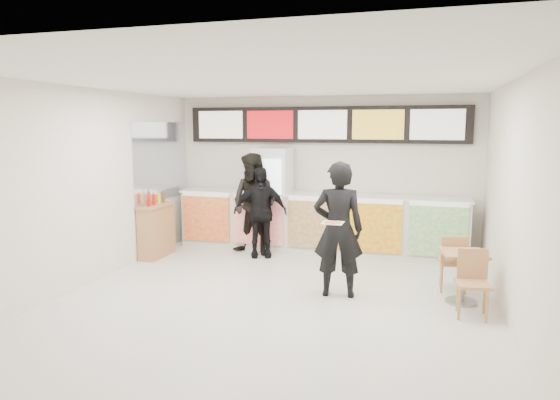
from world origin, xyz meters
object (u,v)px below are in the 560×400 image
at_px(cafe_table, 463,268).
at_px(condiment_ledge, 156,230).
at_px(service_counter, 318,223).
at_px(drinks_fridge, 272,199).
at_px(customer_main, 338,229).
at_px(customer_mid, 260,212).
at_px(customer_left, 254,204).

bearing_deg(cafe_table, condiment_ledge, 159.00).
relative_size(service_counter, drinks_fridge, 2.78).
relative_size(customer_main, customer_mid, 1.15).
height_order(drinks_fridge, customer_main, drinks_fridge).
height_order(drinks_fridge, customer_left, drinks_fridge).
height_order(service_counter, cafe_table, service_counter).
relative_size(drinks_fridge, customer_left, 1.04).
bearing_deg(customer_left, drinks_fridge, 86.02).
bearing_deg(drinks_fridge, customer_mid, -92.58).
height_order(service_counter, condiment_ledge, condiment_ledge).
bearing_deg(cafe_table, customer_main, 176.20).
distance_m(customer_main, condiment_ledge, 3.85).
bearing_deg(condiment_ledge, cafe_table, -10.87).
distance_m(drinks_fridge, customer_mid, 0.69).
xyz_separation_m(drinks_fridge, cafe_table, (3.43, -2.25, -0.50)).
relative_size(customer_mid, cafe_table, 1.12).
xyz_separation_m(service_counter, condiment_ledge, (-2.82, -1.21, -0.07)).
distance_m(customer_mid, condiment_ledge, 1.97).
relative_size(service_counter, customer_main, 2.86).
distance_m(service_counter, condiment_ledge, 3.07).
distance_m(customer_left, customer_mid, 0.23).
relative_size(drinks_fridge, cafe_table, 1.33).
bearing_deg(customer_left, service_counter, 40.35).
xyz_separation_m(customer_mid, condiment_ledge, (-1.85, -0.55, -0.34)).
distance_m(customer_left, cafe_table, 4.02).
xyz_separation_m(customer_main, cafe_table, (1.70, 0.19, -0.47)).
height_order(service_counter, customer_main, customer_main).
height_order(customer_main, cafe_table, customer_main).
bearing_deg(condiment_ledge, drinks_fridge, 33.08).
xyz_separation_m(drinks_fridge, customer_mid, (-0.03, -0.67, -0.16)).
xyz_separation_m(customer_mid, cafe_table, (3.47, -1.58, -0.34)).
distance_m(service_counter, drinks_fridge, 1.03).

